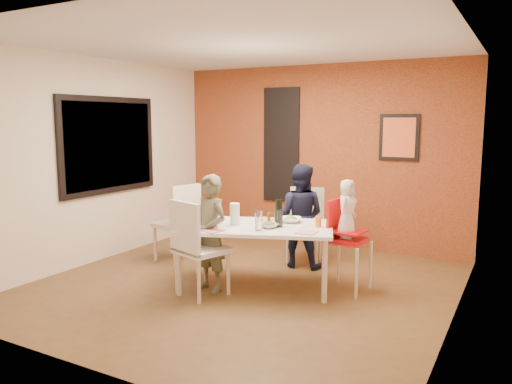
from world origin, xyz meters
The scene contains 35 objects.
ground centered at (0.00, 0.00, 0.00)m, with size 4.50×4.50×0.00m, color brown.
ceiling centered at (0.00, 0.00, 2.70)m, with size 4.50×4.50×0.02m, color silver.
wall_back centered at (0.00, 2.25, 1.35)m, with size 4.50×0.02×2.70m, color #F0DFC7.
wall_front centered at (0.00, -2.25, 1.35)m, with size 4.50×0.02×2.70m, color #F0DFC7.
wall_left centered at (-2.25, 0.00, 1.35)m, with size 0.02×4.50×2.70m, color #F0DFC7.
wall_right centered at (2.25, 0.00, 1.35)m, with size 0.02×4.50×2.70m, color #F0DFC7.
brick_accent_wall centered at (0.00, 2.23, 1.35)m, with size 4.50×0.02×2.70m, color maroon.
picture_window_frame centered at (-2.22, 0.20, 1.55)m, with size 0.05×1.70×1.30m, color black.
picture_window_pane centered at (-2.21, 0.20, 1.55)m, with size 0.02×1.55×1.15m, color black.
glassblock_strip centered at (-0.60, 2.21, 1.50)m, with size 0.55×0.03×1.70m, color #B5BEC5.
glassblock_surround centered at (-0.60, 2.21, 1.50)m, with size 0.60×0.03×1.76m, color black.
art_print_frame centered at (1.20, 2.21, 1.65)m, with size 0.54×0.03×0.64m, color black.
art_print_canvas centered at (1.20, 2.19, 1.65)m, with size 0.44×0.01×0.54m, color orange.
dining_table centered at (0.14, 0.04, 0.65)m, with size 1.94×1.50×0.71m.
chair_near centered at (-0.27, -0.56, 0.59)m, with size 0.61×0.61×1.05m.
chair_far centered at (0.23, 1.26, 0.55)m, with size 0.56×0.56×0.99m.
chair_left centered at (-1.22, 0.43, 0.59)m, with size 0.57×0.57×1.05m.
high_chair centered at (1.04, 0.43, 0.61)m, with size 0.47×0.47×1.01m.
child_near centered at (-0.24, -0.31, 0.65)m, with size 0.47×0.31×1.30m, color brown.
child_far centered at (0.25, 1.02, 0.67)m, with size 0.65×0.51×1.33m, color black.
toddler centered at (1.07, 0.43, 0.92)m, with size 0.32×0.21×0.65m, color silver.
plate_near_left centered at (-0.12, -0.45, 0.72)m, with size 0.20×0.20×0.01m, color silver.
plate_far_mid centered at (0.10, 0.38, 0.72)m, with size 0.20×0.20×0.01m, color silver.
plate_near_right centered at (0.79, -0.04, 0.72)m, with size 0.20×0.20×0.01m, color white.
plate_far_left centered at (-0.53, 0.11, 0.72)m, with size 0.23×0.23×0.01m, color white.
salad_bowl_a centered at (0.33, -0.01, 0.74)m, with size 0.20×0.20×0.05m, color silver.
salad_bowl_b centered at (0.42, 0.37, 0.74)m, with size 0.24×0.24×0.06m, color white.
wine_bottle centered at (0.39, 0.12, 0.86)m, with size 0.08×0.08×0.30m, color black.
wine_glass_a centered at (0.29, -0.17, 0.82)m, with size 0.08×0.08×0.22m, color white.
wine_glass_b centered at (0.42, 0.08, 0.81)m, with size 0.07×0.07×0.20m, color white.
paper_towel_roll centered at (-0.08, -0.06, 0.84)m, with size 0.11×0.11×0.25m, color white.
condiment_red centered at (0.19, 0.07, 0.79)m, with size 0.04×0.04×0.15m, color red.
condiment_green centered at (0.34, 0.15, 0.78)m, with size 0.04×0.04×0.14m, color #3A7326.
condiment_brown centered at (0.27, 0.10, 0.79)m, with size 0.04×0.04×0.15m, color brown.
sippy_cup centered at (0.79, 0.29, 0.77)m, with size 0.07×0.07×0.11m, color orange.
Camera 1 is at (2.79, -4.78, 1.89)m, focal length 35.00 mm.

